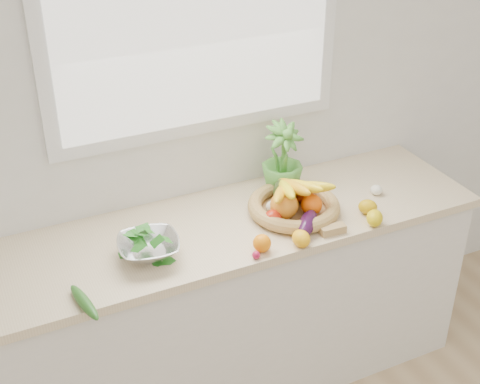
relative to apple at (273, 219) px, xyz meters
name	(u,v)px	position (x,y,z in m)	size (l,w,h in m)	color
back_wall	(197,99)	(-0.16, 0.41, 0.41)	(4.50, 0.02, 2.70)	white
counter_cabinet	(228,309)	(-0.16, 0.11, -0.51)	(2.20, 0.58, 0.86)	silver
countertop	(227,227)	(-0.16, 0.11, -0.06)	(2.24, 0.62, 0.04)	beige
window_frame	(195,6)	(-0.16, 0.39, 0.81)	(1.30, 0.03, 1.10)	white
window_pane	(197,7)	(-0.16, 0.37, 0.81)	(1.18, 0.01, 0.98)	white
orange_loose	(262,243)	(-0.12, -0.14, 0.00)	(0.07, 0.07, 0.07)	orange
lemon_a	(301,239)	(0.04, -0.17, 0.00)	(0.07, 0.09, 0.07)	#FFAD0D
lemon_b	(375,218)	(0.39, -0.17, 0.00)	(0.07, 0.09, 0.07)	#DCBE0B
lemon_c	(368,207)	(0.42, -0.08, -0.01)	(0.07, 0.08, 0.07)	#D0A00B
apple	(273,219)	(0.00, 0.00, 0.00)	(0.08, 0.08, 0.08)	#B0210E
ginger	(333,229)	(0.20, -0.15, -0.02)	(0.11, 0.04, 0.03)	tan
garlic_a	(273,207)	(0.06, 0.11, -0.01)	(0.06, 0.06, 0.05)	beige
garlic_b	(291,211)	(0.12, 0.05, -0.02)	(0.05, 0.05, 0.04)	silver
garlic_c	(376,190)	(0.55, 0.03, -0.02)	(0.05, 0.05, 0.05)	white
eggplant	(308,223)	(0.12, -0.09, 0.00)	(0.07, 0.19, 0.07)	#300E33
cucumber	(84,302)	(-0.84, -0.17, -0.02)	(0.04, 0.23, 0.04)	#1B5218
radish	(256,255)	(-0.16, -0.17, -0.02)	(0.03, 0.03, 0.03)	#B71640
potted_herb	(282,159)	(0.18, 0.25, 0.13)	(0.19, 0.19, 0.34)	#4E9937
fruit_basket	(293,202)	(0.13, 0.06, 0.02)	(0.41, 0.41, 0.19)	#BA7A53
colander_with_spinach	(148,244)	(-0.54, 0.01, 0.02)	(0.28, 0.28, 0.12)	silver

